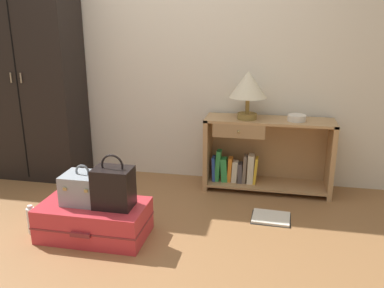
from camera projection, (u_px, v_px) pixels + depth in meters
name	position (u px, v px, depth m)	size (l,w,h in m)	color
ground_plane	(123.00, 251.00, 2.72)	(9.00, 9.00, 0.00)	olive
back_wall	(174.00, 42.00, 3.75)	(6.40, 0.10, 2.60)	silver
wardrobe	(31.00, 75.00, 3.81)	(0.91, 0.47, 2.00)	black
bookshelf	(262.00, 154.00, 3.65)	(1.13, 0.36, 0.66)	tan
table_lamp	(248.00, 86.00, 3.45)	(0.33, 0.33, 0.42)	olive
bowl	(297.00, 118.00, 3.45)	(0.16, 0.16, 0.05)	silver
suitcase_large	(94.00, 220.00, 2.88)	(0.76, 0.44, 0.25)	#D1333D
train_case	(84.00, 188.00, 2.84)	(0.28, 0.24, 0.28)	#8E99A3
handbag	(114.00, 187.00, 2.76)	(0.26, 0.19, 0.38)	black
bottle	(31.00, 220.00, 2.93)	(0.06, 0.06, 0.22)	white
open_book_on_floor	(271.00, 218.00, 3.16)	(0.31, 0.26, 0.02)	white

